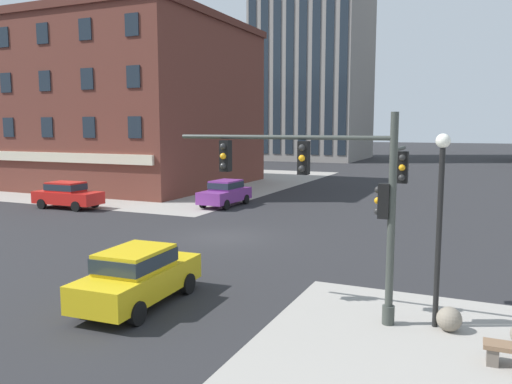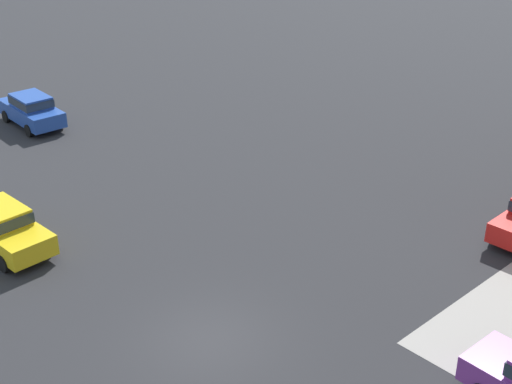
{
  "view_description": "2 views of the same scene",
  "coord_description": "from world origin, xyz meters",
  "px_view_note": "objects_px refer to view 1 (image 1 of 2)",
  "views": [
    {
      "loc": [
        10.91,
        -21.0,
        5.12
      ],
      "look_at": [
        0.39,
        2.76,
        1.83
      ],
      "focal_mm": 35.96,
      "sensor_mm": 36.0,
      "label": 1
    },
    {
      "loc": [
        11.13,
        13.97,
        13.74
      ],
      "look_at": [
        -1.82,
        0.13,
        4.41
      ],
      "focal_mm": 51.14,
      "sensor_mm": 36.0,
      "label": 2
    }
  ],
  "objects_px": {
    "bollard_sphere_curb_a": "(449,319)",
    "car_main_northbound_near": "(138,274)",
    "car_main_southbound_far": "(225,192)",
    "street_lamp_corner_near": "(440,206)",
    "traffic_signal_main": "(346,190)",
    "car_cross_westbound": "(67,194)"
  },
  "relations": [
    {
      "from": "street_lamp_corner_near",
      "to": "traffic_signal_main",
      "type": "bearing_deg",
      "value": -177.45
    },
    {
      "from": "car_main_southbound_far",
      "to": "car_cross_westbound",
      "type": "height_order",
      "value": "same"
    },
    {
      "from": "bollard_sphere_curb_a",
      "to": "car_main_northbound_near",
      "type": "bearing_deg",
      "value": -169.1
    },
    {
      "from": "street_lamp_corner_near",
      "to": "car_main_southbound_far",
      "type": "xyz_separation_m",
      "value": [
        -14.37,
        16.06,
        -2.23
      ]
    },
    {
      "from": "traffic_signal_main",
      "to": "street_lamp_corner_near",
      "type": "relative_size",
      "value": 1.27
    },
    {
      "from": "bollard_sphere_curb_a",
      "to": "car_main_northbound_near",
      "type": "xyz_separation_m",
      "value": [
        -8.36,
        -1.61,
        0.6
      ]
    },
    {
      "from": "traffic_signal_main",
      "to": "street_lamp_corner_near",
      "type": "xyz_separation_m",
      "value": [
        2.39,
        0.11,
        -0.31
      ]
    },
    {
      "from": "traffic_signal_main",
      "to": "bollard_sphere_curb_a",
      "type": "distance_m",
      "value": 4.17
    },
    {
      "from": "traffic_signal_main",
      "to": "car_cross_westbound",
      "type": "bearing_deg",
      "value": 151.55
    },
    {
      "from": "traffic_signal_main",
      "to": "car_main_southbound_far",
      "type": "relative_size",
      "value": 1.42
    },
    {
      "from": "bollard_sphere_curb_a",
      "to": "traffic_signal_main",
      "type": "bearing_deg",
      "value": 178.96
    },
    {
      "from": "bollard_sphere_curb_a",
      "to": "car_main_southbound_far",
      "type": "relative_size",
      "value": 0.14
    },
    {
      "from": "car_main_northbound_near",
      "to": "car_main_southbound_far",
      "type": "distance_m",
      "value": 18.92
    },
    {
      "from": "car_cross_westbound",
      "to": "car_main_southbound_far",
      "type": "bearing_deg",
      "value": 29.57
    },
    {
      "from": "traffic_signal_main",
      "to": "car_main_northbound_near",
      "type": "height_order",
      "value": "traffic_signal_main"
    },
    {
      "from": "bollard_sphere_curb_a",
      "to": "car_cross_westbound",
      "type": "relative_size",
      "value": 0.14
    },
    {
      "from": "traffic_signal_main",
      "to": "car_main_northbound_near",
      "type": "distance_m",
      "value": 6.39
    },
    {
      "from": "bollard_sphere_curb_a",
      "to": "car_main_northbound_near",
      "type": "height_order",
      "value": "car_main_northbound_near"
    },
    {
      "from": "car_main_northbound_near",
      "to": "street_lamp_corner_near",
      "type": "bearing_deg",
      "value": 12.43
    },
    {
      "from": "bollard_sphere_curb_a",
      "to": "street_lamp_corner_near",
      "type": "height_order",
      "value": "street_lamp_corner_near"
    },
    {
      "from": "street_lamp_corner_near",
      "to": "car_main_northbound_near",
      "type": "xyz_separation_m",
      "value": [
        -8.01,
        -1.76,
        -2.23
      ]
    },
    {
      "from": "traffic_signal_main",
      "to": "car_main_northbound_near",
      "type": "bearing_deg",
      "value": -163.56
    }
  ]
}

